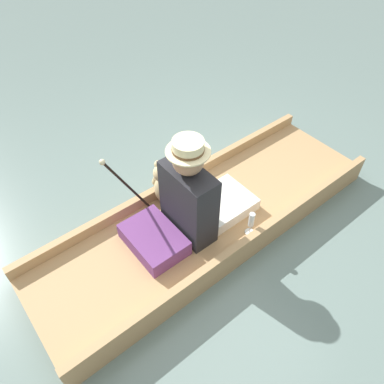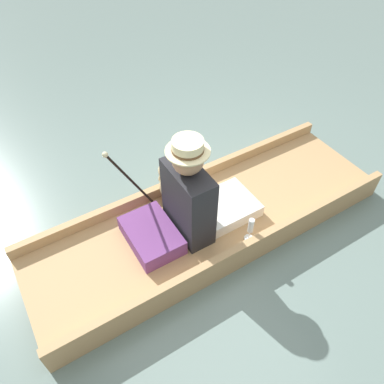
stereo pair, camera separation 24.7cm
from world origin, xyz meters
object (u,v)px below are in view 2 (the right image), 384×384
(teddy_bear, at_px, (168,182))
(walking_cane, at_px, (127,176))
(seated_person, at_px, (197,197))
(wine_glass, at_px, (251,227))

(teddy_bear, distance_m, walking_cane, 0.41)
(teddy_bear, xyz_separation_m, walking_cane, (-0.01, -0.34, 0.23))
(seated_person, relative_size, walking_cane, 1.25)
(teddy_bear, bearing_deg, walking_cane, -92.16)
(teddy_bear, distance_m, wine_glass, 0.78)
(teddy_bear, bearing_deg, seated_person, 6.68)
(seated_person, distance_m, walking_cane, 0.56)
(seated_person, distance_m, teddy_bear, 0.41)
(teddy_bear, relative_size, wine_glass, 1.86)
(seated_person, height_order, walking_cane, seated_person)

